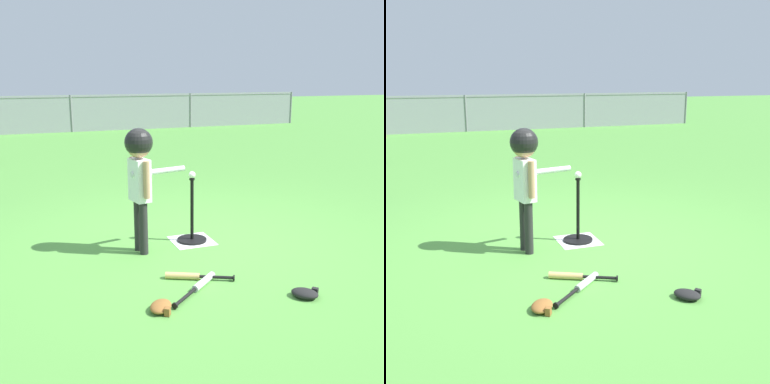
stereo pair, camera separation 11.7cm
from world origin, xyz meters
The scene contains 10 objects.
ground_plane centered at (0.00, 0.00, 0.00)m, with size 60.00×60.00×0.00m, color #51933D.
home_plate centered at (-0.02, 0.12, 0.00)m, with size 0.44×0.44×0.01m, color white.
batting_tee centered at (-0.02, 0.12, 0.11)m, with size 0.32×0.32×0.70m.
baseball_on_tee centered at (-0.02, 0.12, 0.74)m, with size 0.07×0.07×0.07m, color white.
batter_child centered at (-0.61, -0.01, 0.90)m, with size 0.64×0.35×1.26m.
spare_bat_silver centered at (-0.36, -1.00, 0.03)m, with size 0.54×0.48×0.06m.
spare_bat_wood centered at (-0.39, -0.80, 0.03)m, with size 0.57×0.32×0.06m.
glove_by_plate centered at (-0.79, -1.26, 0.04)m, with size 0.25×0.27×0.07m.
glove_near_bats centered at (0.37, -1.46, 0.04)m, with size 0.27×0.27×0.07m.
outfield_fence centered at (0.00, 10.84, 0.62)m, with size 16.06×0.06×1.15m.
Camera 2 is at (-1.62, -4.44, 1.76)m, focal length 43.83 mm.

